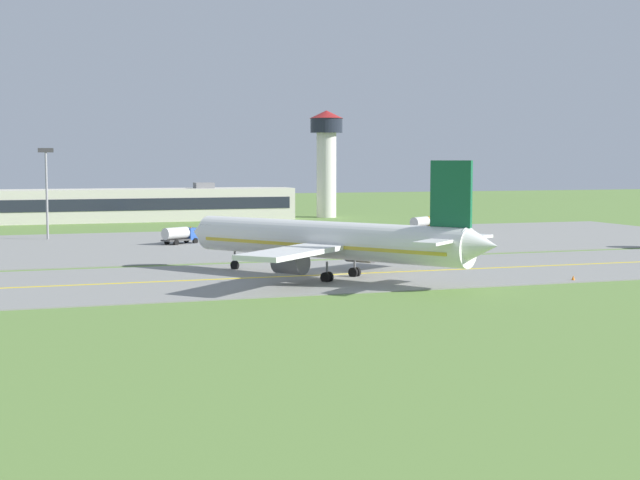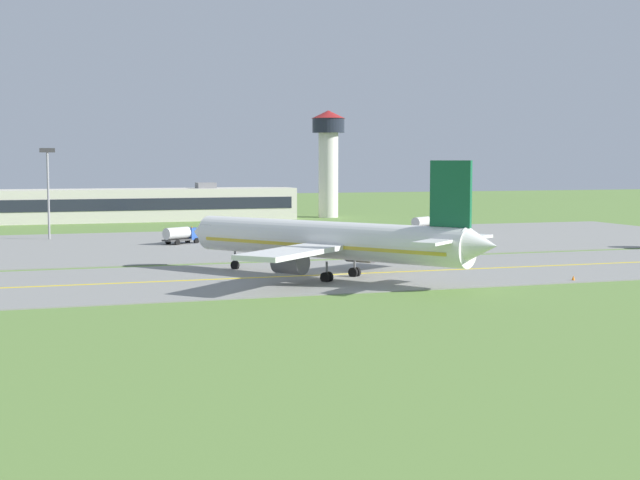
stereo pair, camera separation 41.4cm
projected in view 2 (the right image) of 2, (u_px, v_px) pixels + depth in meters
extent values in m
plane|color=olive|center=(337.00, 275.00, 101.31)|extent=(500.00, 500.00, 0.00)
cube|color=gray|center=(337.00, 275.00, 101.30)|extent=(240.00, 28.00, 0.10)
cube|color=gray|center=(310.00, 241.00, 144.17)|extent=(140.00, 52.00, 0.10)
cube|color=yellow|center=(337.00, 274.00, 101.30)|extent=(220.00, 0.60, 0.01)
cylinder|color=white|center=(326.00, 240.00, 98.19)|extent=(23.16, 29.90, 4.00)
cone|color=white|center=(202.00, 232.00, 108.87)|extent=(4.60, 4.33, 3.80)
cone|color=white|center=(482.00, 245.00, 87.36)|extent=(4.63, 4.59, 3.40)
cube|color=gold|center=(326.00, 244.00, 98.23)|extent=(21.63, 27.74, 0.36)
cube|color=#1E232D|center=(216.00, 227.00, 107.52)|extent=(3.81, 3.45, 0.70)
cube|color=white|center=(294.00, 252.00, 90.10)|extent=(14.14, 13.86, 0.50)
cylinder|color=#47474C|center=(290.00, 263.00, 93.00)|extent=(3.86, 4.10, 2.30)
cylinder|color=black|center=(278.00, 262.00, 93.94)|extent=(1.85, 1.43, 2.10)
cube|color=white|center=(385.00, 240.00, 103.79)|extent=(15.50, 11.25, 0.50)
cylinder|color=#47474C|center=(361.00, 252.00, 103.47)|extent=(3.86, 4.10, 2.30)
cylinder|color=black|center=(349.00, 252.00, 104.41)|extent=(1.85, 1.43, 2.10)
cube|color=#145938|center=(451.00, 194.00, 88.94)|extent=(2.90, 3.80, 6.50)
cube|color=white|center=(436.00, 242.00, 86.63)|extent=(6.07, 5.79, 0.30)
cube|color=white|center=(467.00, 237.00, 91.78)|extent=(6.40, 5.07, 0.30)
cylinder|color=slate|center=(235.00, 258.00, 106.06)|extent=(0.24, 0.24, 1.65)
cylinder|color=black|center=(235.00, 265.00, 106.13)|extent=(0.93, 1.10, 1.10)
cylinder|color=slate|center=(327.00, 269.00, 95.17)|extent=(0.24, 0.24, 1.65)
cylinder|color=black|center=(325.00, 277.00, 95.02)|extent=(0.93, 1.10, 1.10)
cylinder|color=black|center=(328.00, 277.00, 95.46)|extent=(0.93, 1.10, 1.10)
cylinder|color=slate|center=(355.00, 265.00, 99.35)|extent=(0.24, 0.24, 1.65)
cylinder|color=black|center=(353.00, 273.00, 99.20)|extent=(0.93, 1.10, 1.10)
cylinder|color=black|center=(356.00, 272.00, 99.65)|extent=(0.93, 1.10, 1.10)
cube|color=silver|center=(459.00, 230.00, 148.05)|extent=(2.53, 2.42, 1.80)
cube|color=#1E232D|center=(460.00, 228.00, 147.26)|extent=(1.75, 0.81, 0.81)
cube|color=silver|center=(458.00, 228.00, 151.02)|extent=(3.53, 4.68, 2.00)
cylinder|color=orange|center=(459.00, 224.00, 147.96)|extent=(0.20, 0.20, 0.18)
cylinder|color=black|center=(465.00, 236.00, 148.07)|extent=(0.62, 0.95, 0.90)
cylinder|color=black|center=(453.00, 236.00, 148.21)|extent=(0.62, 0.95, 0.90)
cylinder|color=black|center=(464.00, 234.00, 151.88)|extent=(0.62, 0.95, 0.90)
cylinder|color=black|center=(451.00, 234.00, 152.03)|extent=(0.62, 0.95, 0.90)
cube|color=yellow|center=(430.00, 222.00, 166.05)|extent=(2.61, 2.66, 1.80)
cube|color=#1E232D|center=(433.00, 220.00, 166.63)|extent=(1.12, 1.60, 0.81)
cylinder|color=silver|center=(422.00, 222.00, 163.68)|extent=(4.49, 3.83, 1.80)
cube|color=#383838|center=(422.00, 228.00, 163.77)|extent=(4.66, 4.08, 0.24)
cylinder|color=orange|center=(430.00, 217.00, 165.97)|extent=(0.20, 0.20, 0.18)
cylinder|color=black|center=(426.00, 228.00, 166.76)|extent=(0.92, 0.75, 0.90)
cylinder|color=black|center=(435.00, 228.00, 165.53)|extent=(0.92, 0.75, 0.90)
cylinder|color=black|center=(414.00, 229.00, 163.79)|extent=(0.92, 0.75, 0.90)
cylinder|color=black|center=(424.00, 230.00, 162.49)|extent=(0.92, 0.75, 0.90)
cube|color=#264CA5|center=(192.00, 234.00, 140.30)|extent=(2.58, 2.65, 1.80)
cube|color=#1E232D|center=(196.00, 231.00, 140.85)|extent=(1.07, 1.63, 0.81)
cylinder|color=silver|center=(177.00, 233.00, 138.00)|extent=(4.52, 3.73, 1.80)
cube|color=#383838|center=(177.00, 240.00, 138.09)|extent=(4.68, 3.99, 0.24)
cylinder|color=orange|center=(192.00, 227.00, 140.21)|extent=(0.20, 0.20, 0.18)
cylinder|color=black|center=(188.00, 240.00, 141.03)|extent=(0.92, 0.73, 0.90)
cylinder|color=black|center=(196.00, 241.00, 139.75)|extent=(0.92, 0.73, 0.90)
cylinder|color=black|center=(168.00, 242.00, 138.15)|extent=(0.92, 0.73, 0.90)
cylinder|color=black|center=(177.00, 243.00, 136.80)|extent=(0.92, 0.73, 0.90)
cube|color=orange|center=(278.00, 242.00, 126.14)|extent=(2.37, 2.22, 1.80)
cube|color=#1E232D|center=(275.00, 239.00, 126.76)|extent=(1.82, 0.55, 0.81)
cube|color=orange|center=(289.00, 249.00, 123.49)|extent=(3.13, 4.97, 0.40)
cylinder|color=orange|center=(278.00, 235.00, 126.05)|extent=(0.20, 0.20, 0.18)
cylinder|color=black|center=(271.00, 250.00, 125.71)|extent=(0.50, 0.95, 0.90)
cylinder|color=black|center=(284.00, 249.00, 126.76)|extent=(0.50, 0.95, 0.90)
cylinder|color=black|center=(286.00, 252.00, 122.19)|extent=(0.50, 0.95, 0.90)
cylinder|color=black|center=(299.00, 251.00, 123.29)|extent=(0.50, 0.95, 0.90)
cube|color=beige|center=(147.00, 205.00, 192.93)|extent=(63.19, 10.34, 6.81)
cube|color=#1E232D|center=(150.00, 204.00, 187.96)|extent=(60.66, 0.10, 2.45)
cube|color=slate|center=(206.00, 185.00, 196.49)|extent=(4.00, 4.00, 1.20)
cylinder|color=silver|center=(328.00, 175.00, 204.76)|extent=(4.40, 4.40, 18.90)
cylinder|color=#1E232D|center=(328.00, 126.00, 203.81)|extent=(7.20, 7.20, 3.20)
cone|color=maroon|center=(328.00, 114.00, 203.59)|extent=(7.60, 7.60, 1.80)
cylinder|color=gray|center=(48.00, 196.00, 146.32)|extent=(0.36, 0.36, 14.00)
cube|color=#333333|center=(47.00, 150.00, 145.68)|extent=(2.40, 0.50, 0.70)
cone|color=orange|center=(233.00, 264.00, 109.54)|extent=(0.44, 0.44, 0.60)
cone|color=orange|center=(573.00, 278.00, 96.30)|extent=(0.44, 0.44, 0.60)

